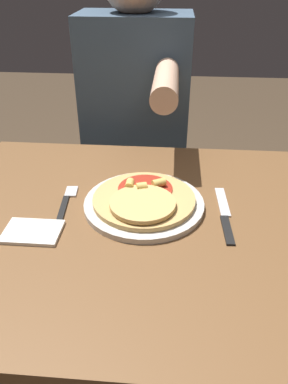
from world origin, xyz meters
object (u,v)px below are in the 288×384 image
dining_table (139,263)px  person_diner (136,116)px  knife (225,215)px  pizza (144,199)px  fork (66,203)px  plate (144,204)px

dining_table → person_diner: size_ratio=0.75×
knife → person_diner: bearing=114.4°
dining_table → pizza: pizza is taller
knife → person_diner: 0.63m
pizza → knife: pizza is taller
dining_table → pizza: bearing=80.5°
fork → person_diner: person_diner is taller
plate → pizza: bearing=-91.4°
dining_table → knife: bearing=8.7°
fork → dining_table: bearing=-14.9°
knife → dining_table: bearing=-171.3°
fork → person_diner: bearing=78.4°
fork → knife: size_ratio=0.80×
plate → fork: 0.19m
fork → knife: bearing=-2.7°
plate → person_diner: (-0.07, 0.55, 0.01)m
pizza → fork: bearing=179.9°
pizza → person_diner: size_ratio=0.19×
dining_table → person_diner: 0.62m
fork → person_diner: (0.11, 0.55, 0.01)m
knife → fork: bearing=177.3°
plate → knife: (0.19, -0.02, -0.00)m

